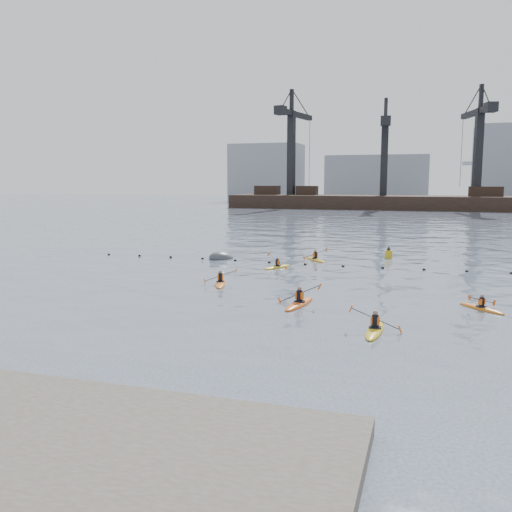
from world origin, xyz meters
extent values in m
plane|color=#3D4759|center=(0.00, 0.00, 0.00)|extent=(400.00, 400.00, 0.00)
sphere|color=black|center=(-17.00, 22.50, 0.03)|extent=(0.24, 0.24, 0.24)
sphere|color=black|center=(-14.00, 22.66, 0.03)|extent=(0.24, 0.24, 0.24)
sphere|color=black|center=(-11.00, 22.75, 0.03)|extent=(0.24, 0.24, 0.24)
sphere|color=black|center=(-8.00, 22.72, 0.03)|extent=(0.24, 0.24, 0.24)
sphere|color=black|center=(-5.00, 22.58, 0.03)|extent=(0.24, 0.24, 0.24)
sphere|color=black|center=(-2.00, 22.41, 0.03)|extent=(0.24, 0.24, 0.24)
sphere|color=black|center=(1.00, 22.28, 0.03)|extent=(0.24, 0.24, 0.24)
sphere|color=black|center=(4.00, 22.25, 0.03)|extent=(0.24, 0.24, 0.24)
sphere|color=black|center=(7.00, 22.34, 0.03)|extent=(0.24, 0.24, 0.24)
sphere|color=black|center=(10.00, 22.50, 0.03)|extent=(0.24, 0.24, 0.24)
sphere|color=black|center=(13.00, 22.66, 0.03)|extent=(0.24, 0.24, 0.24)
sphere|color=black|center=(16.00, 22.75, 0.03)|extent=(0.24, 0.24, 0.24)
cube|color=black|center=(0.00, 110.00, 0.85)|extent=(72.00, 12.00, 4.50)
cube|color=black|center=(-28.00, 110.00, 4.20)|extent=(6.00, 3.00, 2.20)
cube|color=black|center=(-18.00, 110.00, 4.20)|extent=(5.00, 3.00, 2.20)
cube|color=black|center=(22.00, 110.00, 4.20)|extent=(7.00, 3.00, 2.20)
cube|color=black|center=(-22.00, 110.00, 13.10)|extent=(1.85, 1.85, 20.00)
cube|color=black|center=(-21.53, 112.66, 22.50)|extent=(4.31, 17.93, 1.20)
cube|color=black|center=(-23.09, 103.80, 22.50)|extent=(2.62, 2.94, 2.00)
cube|color=black|center=(-22.00, 110.00, 25.60)|extent=(0.93, 0.93, 5.00)
cube|color=black|center=(0.00, 110.00, 11.60)|extent=(1.73, 1.73, 17.00)
cube|color=black|center=(-0.20, 112.24, 19.50)|extent=(2.50, 15.05, 1.20)
cube|color=black|center=(0.46, 104.77, 19.50)|extent=(2.42, 2.78, 2.00)
cube|color=black|center=(0.00, 110.00, 22.60)|extent=(0.87, 0.87, 5.00)
cube|color=black|center=(20.00, 110.00, 12.60)|extent=(1.96, 1.96, 19.00)
cube|color=black|center=(19.34, 112.46, 21.50)|extent=(5.56, 16.73, 1.20)
cube|color=black|center=(21.54, 104.25, 21.50)|extent=(2.80, 3.08, 2.00)
cube|color=black|center=(20.00, 110.00, 24.60)|extent=(0.98, 0.98, 5.00)
cube|color=gray|center=(-40.00, 150.00, 9.00)|extent=(22.00, 14.00, 18.00)
cube|color=gray|center=(-5.00, 150.00, 7.00)|extent=(30.00, 14.00, 14.00)
cylinder|color=gray|center=(30.00, 170.00, 10.00)|extent=(1.60, 1.60, 20.00)
ellipsoid|color=#DB5314|center=(3.71, 8.57, 0.04)|extent=(1.23, 3.66, 0.36)
cylinder|color=black|center=(3.71, 8.57, 0.19)|extent=(0.76, 0.76, 0.07)
cylinder|color=black|center=(3.71, 8.57, 0.51)|extent=(0.34, 0.34, 0.58)
cube|color=#F45C0D|center=(3.71, 8.57, 0.53)|extent=(0.44, 0.30, 0.38)
sphere|color=#8C6651|center=(3.71, 8.57, 0.90)|extent=(0.24, 0.24, 0.24)
cylinder|color=black|center=(3.71, 8.57, 0.62)|extent=(2.22, 0.36, 1.12)
cube|color=#D85914|center=(2.57, 8.74, 0.12)|extent=(0.24, 0.19, 0.37)
cube|color=#D85914|center=(4.84, 8.41, 1.12)|extent=(0.24, 0.19, 0.37)
ellipsoid|color=gold|center=(8.07, 4.56, 0.04)|extent=(0.81, 3.42, 0.34)
cylinder|color=black|center=(8.07, 4.56, 0.18)|extent=(0.66, 0.66, 0.06)
cylinder|color=black|center=(8.07, 4.56, 0.48)|extent=(0.32, 0.32, 0.55)
cube|color=#F45C0D|center=(8.07, 4.56, 0.50)|extent=(0.39, 0.25, 0.36)
sphere|color=#8C6651|center=(8.07, 4.56, 0.85)|extent=(0.22, 0.22, 0.22)
cylinder|color=black|center=(8.07, 4.56, 0.58)|extent=(2.20, 0.13, 0.85)
cube|color=#D85914|center=(6.99, 4.60, 0.96)|extent=(0.18, 0.16, 0.36)
cube|color=#D85914|center=(9.15, 4.51, 0.20)|extent=(0.18, 0.16, 0.36)
ellipsoid|color=orange|center=(-2.47, 12.75, 0.04)|extent=(1.62, 3.24, 0.32)
cylinder|color=black|center=(-2.47, 12.75, 0.17)|extent=(0.76, 0.76, 0.06)
cylinder|color=black|center=(-2.47, 12.75, 0.45)|extent=(0.30, 0.30, 0.52)
cube|color=#F45C0D|center=(-2.47, 12.75, 0.47)|extent=(0.41, 0.32, 0.34)
sphere|color=#8C6651|center=(-2.47, 12.75, 0.80)|extent=(0.21, 0.21, 0.21)
cylinder|color=black|center=(-2.47, 12.75, 0.55)|extent=(2.00, 0.70, 0.76)
cube|color=#D85914|center=(-3.44, 12.43, 0.22)|extent=(0.20, 0.18, 0.34)
cube|color=#D85914|center=(-1.50, 13.08, 0.89)|extent=(0.20, 0.18, 0.34)
ellipsoid|color=gold|center=(-0.72, 20.22, 0.04)|extent=(1.83, 2.87, 0.29)
cylinder|color=black|center=(-0.72, 20.22, 0.15)|extent=(0.73, 0.73, 0.05)
cylinder|color=black|center=(-0.72, 20.22, 0.41)|extent=(0.27, 0.27, 0.47)
cube|color=#F45C0D|center=(-0.72, 20.22, 0.43)|extent=(0.38, 0.33, 0.31)
sphere|color=#8C6651|center=(-0.72, 20.22, 0.73)|extent=(0.19, 0.19, 0.19)
cylinder|color=black|center=(-0.72, 20.22, 0.50)|extent=(1.59, 0.82, 1.01)
cube|color=#D85914|center=(-1.55, 20.64, 0.96)|extent=(0.23, 0.20, 0.29)
cube|color=#D85914|center=(0.11, 19.81, 0.04)|extent=(0.23, 0.20, 0.29)
ellipsoid|color=#BF6111|center=(12.96, 10.44, 0.04)|extent=(2.39, 2.47, 0.29)
cylinder|color=black|center=(12.96, 10.44, 0.15)|extent=(0.76, 0.76, 0.05)
cylinder|color=black|center=(12.96, 10.44, 0.40)|extent=(0.27, 0.27, 0.47)
cube|color=#F45C0D|center=(12.96, 10.44, 0.42)|extent=(0.37, 0.37, 0.30)
sphere|color=#8C6651|center=(12.96, 10.44, 0.72)|extent=(0.19, 0.19, 0.19)
cylinder|color=black|center=(12.96, 10.44, 0.49)|extent=(1.41, 1.34, 0.55)
cube|color=#D85914|center=(13.62, 11.07, 0.25)|extent=(0.18, 0.18, 0.31)
cube|color=#D85914|center=(12.30, 9.81, 0.73)|extent=(0.18, 0.18, 0.31)
ellipsoid|color=gold|center=(1.27, 24.95, 0.04)|extent=(2.47, 2.95, 0.32)
cylinder|color=black|center=(1.27, 24.95, 0.17)|extent=(0.85, 0.85, 0.06)
cylinder|color=black|center=(1.27, 24.95, 0.45)|extent=(0.30, 0.30, 0.52)
cube|color=#F45C0D|center=(1.27, 24.95, 0.47)|extent=(0.42, 0.40, 0.34)
sphere|color=#8C6651|center=(1.27, 24.95, 0.81)|extent=(0.21, 0.21, 0.21)
cylinder|color=black|center=(1.27, 24.95, 0.55)|extent=(1.72, 1.33, 0.65)
cube|color=#D85914|center=(0.45, 24.33, 0.27)|extent=(0.20, 0.20, 0.34)
cube|color=#D85914|center=(2.08, 25.58, 0.84)|extent=(0.20, 0.20, 0.34)
ellipsoid|color=#424447|center=(-6.49, 23.34, 0.00)|extent=(2.74, 2.85, 1.65)
cylinder|color=gold|center=(7.02, 28.21, 0.27)|extent=(0.63, 0.63, 0.81)
cone|color=black|center=(7.02, 28.21, 0.85)|extent=(0.40, 0.40, 0.31)
camera|label=1|loc=(10.09, -19.25, 6.65)|focal=38.00mm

